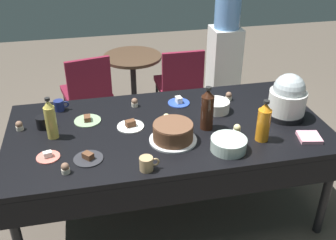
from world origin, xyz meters
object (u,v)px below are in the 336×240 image
potluck_table (168,134)px  cupcake_mint (135,103)px  cupcake_vanilla (229,96)px  coffee_mug_black (43,122)px  dessert_plate_white (131,125)px  round_cafe_table (133,76)px  coffee_mug_tan (147,164)px  maroon_chair_left (87,89)px  dessert_plate_cobalt (179,102)px  soda_bottle_orange_juice (264,122)px  glass_salad_bowl (229,144)px  ceramic_snack_bowl (216,106)px  cupcake_cocoa (237,129)px  dessert_plate_sage (88,120)px  soda_bottle_ginger_ale (51,119)px  slow_cooker (288,98)px  cupcake_berry (19,126)px  frosted_layer_cake (173,133)px  cupcake_rose (166,118)px  dessert_plate_charcoal (88,158)px  water_cooler (224,55)px  dessert_plate_coral (48,156)px  coffee_mug_navy (59,105)px  soda_bottle_cola (207,110)px  maroon_chair_right (180,81)px  cupcake_lemon (65,168)px

potluck_table → cupcake_mint: (-0.19, 0.34, 0.09)m
cupcake_vanilla → coffee_mug_black: (-1.39, -0.14, 0.01)m
dessert_plate_white → round_cafe_table: (0.21, 1.46, -0.26)m
coffee_mug_tan → maroon_chair_left: bearing=100.0°
dessert_plate_cobalt → soda_bottle_orange_juice: 0.75m
glass_salad_bowl → ceramic_snack_bowl: ceramic_snack_bowl is taller
ceramic_snack_bowl → cupcake_mint: bearing=161.0°
cupcake_cocoa → maroon_chair_left: bearing=123.4°
dessert_plate_sage → soda_bottle_ginger_ale: bearing=-144.2°
dessert_plate_white → dessert_plate_sage: bearing=153.7°
slow_cooker → cupcake_berry: bearing=173.5°
ceramic_snack_bowl → cupcake_mint: 0.62m
frosted_layer_cake → round_cafe_table: frosted_layer_cake is taller
potluck_table → coffee_mug_black: (-0.84, 0.16, 0.10)m
dessert_plate_cobalt → dessert_plate_white: dessert_plate_cobalt is taller
dessert_plate_white → coffee_mug_black: bearing=169.0°
dessert_plate_cobalt → soda_bottle_orange_juice: soda_bottle_orange_juice is taller
cupcake_vanilla → cupcake_rose: size_ratio=1.00×
dessert_plate_charcoal → cupcake_mint: bearing=59.3°
frosted_layer_cake → glass_salad_bowl: bearing=-29.0°
dessert_plate_charcoal → dessert_plate_cobalt: bearing=40.3°
dessert_plate_white → cupcake_berry: cupcake_berry is taller
dessert_plate_white → maroon_chair_left: 1.30m
dessert_plate_charcoal → cupcake_mint: 0.73m
cupcake_cocoa → dessert_plate_cobalt: bearing=119.0°
dessert_plate_sage → cupcake_rose: cupcake_rose is taller
dessert_plate_sage → dessert_plate_cobalt: dessert_plate_cobalt is taller
frosted_layer_cake → cupcake_mint: frosted_layer_cake is taller
round_cafe_table → water_cooler: size_ratio=0.58×
glass_salad_bowl → cupcake_rose: glass_salad_bowl is taller
dessert_plate_coral → coffee_mug_navy: coffee_mug_navy is taller
frosted_layer_cake → potluck_table: bearing=88.0°
glass_salad_bowl → dessert_plate_coral: glass_salad_bowl is taller
dessert_plate_charcoal → soda_bottle_cola: (0.81, 0.21, 0.13)m
cupcake_rose → maroon_chair_right: bearing=71.8°
dessert_plate_charcoal → cupcake_vanilla: 1.25m
dessert_plate_white → soda_bottle_ginger_ale: 0.53m
cupcake_mint → water_cooler: 1.78m
potluck_table → cupcake_mint: size_ratio=32.59×
cupcake_vanilla → coffee_mug_black: 1.40m
round_cafe_table → frosted_layer_cake: bearing=-88.5°
dessert_plate_sage → cupcake_lemon: cupcake_lemon is taller
slow_cooker → coffee_mug_navy: slow_cooker is taller
slow_cooker → round_cafe_table: slow_cooker is taller
round_cafe_table → water_cooler: water_cooler is taller
maroon_chair_left → dessert_plate_cobalt: bearing=-54.5°
dessert_plate_coral → slow_cooker: bearing=5.9°
frosted_layer_cake → soda_bottle_ginger_ale: soda_bottle_ginger_ale is taller
round_cafe_table → cupcake_cocoa: bearing=-74.0°
dessert_plate_charcoal → dessert_plate_coral: (-0.24, 0.07, -0.00)m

